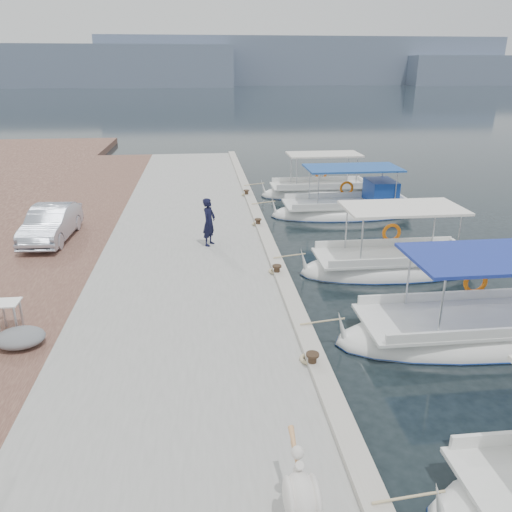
{
  "coord_description": "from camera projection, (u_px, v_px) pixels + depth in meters",
  "views": [
    {
      "loc": [
        -2.52,
        -12.32,
        6.4
      ],
      "look_at": [
        -1.0,
        1.38,
        1.2
      ],
      "focal_mm": 35.0,
      "sensor_mm": 36.0,
      "label": 1
    }
  ],
  "objects": [
    {
      "name": "ground",
      "position": [
        297.0,
        312.0,
        13.98
      ],
      "size": [
        400.0,
        400.0,
        0.0
      ],
      "primitive_type": "plane",
      "color": "black",
      "rests_on": "ground"
    },
    {
      "name": "concrete_quay",
      "position": [
        191.0,
        248.0,
        18.23
      ],
      "size": [
        6.0,
        40.0,
        0.5
      ],
      "primitive_type": "cube",
      "color": "#969691",
      "rests_on": "ground"
    },
    {
      "name": "quay_curb",
      "position": [
        266.0,
        237.0,
        18.41
      ],
      "size": [
        0.44,
        40.0,
        0.12
      ],
      "primitive_type": "cube",
      "color": "#B0AA9C",
      "rests_on": "concrete_quay"
    },
    {
      "name": "cobblestone_strip",
      "position": [
        49.0,
        253.0,
        17.72
      ],
      "size": [
        4.0,
        40.0,
        0.5
      ],
      "primitive_type": "cube",
      "color": "brown",
      "rests_on": "ground"
    },
    {
      "name": "distant_hills",
      "position": [
        277.0,
        65.0,
        201.72
      ],
      "size": [
        330.0,
        60.0,
        18.0
      ],
      "color": "slate",
      "rests_on": "ground"
    },
    {
      "name": "fishing_caique_b",
      "position": [
        483.0,
        333.0,
        12.62
      ],
      "size": [
        7.7,
        2.53,
        2.83
      ],
      "color": "white",
      "rests_on": "ground"
    },
    {
      "name": "fishing_caique_c",
      "position": [
        392.0,
        268.0,
        16.75
      ],
      "size": [
        6.31,
        2.31,
        2.83
      ],
      "color": "white",
      "rests_on": "ground"
    },
    {
      "name": "fishing_caique_d",
      "position": [
        348.0,
        211.0,
        23.17
      ],
      "size": [
        7.06,
        2.47,
        2.83
      ],
      "color": "white",
      "rests_on": "ground"
    },
    {
      "name": "fishing_caique_e",
      "position": [
        319.0,
        193.0,
        26.72
      ],
      "size": [
        6.31,
        2.19,
        2.83
      ],
      "color": "white",
      "rests_on": "ground"
    },
    {
      "name": "mooring_bollards",
      "position": [
        277.0,
        269.0,
        15.1
      ],
      "size": [
        0.28,
        20.28,
        0.33
      ],
      "color": "black",
      "rests_on": "concrete_quay"
    },
    {
      "name": "pelican",
      "position": [
        301.0,
        493.0,
        6.74
      ],
      "size": [
        0.45,
        1.29,
        1.01
      ],
      "color": "tan",
      "rests_on": "concrete_quay"
    },
    {
      "name": "fisherman",
      "position": [
        209.0,
        222.0,
        17.48
      ],
      "size": [
        0.65,
        0.74,
        1.7
      ],
      "primitive_type": "imported",
      "rotation": [
        0.0,
        0.0,
        1.09
      ],
      "color": "black",
      "rests_on": "concrete_quay"
    },
    {
      "name": "parked_car",
      "position": [
        51.0,
        223.0,
        18.1
      ],
      "size": [
        1.49,
        3.83,
        1.24
      ],
      "primitive_type": "imported",
      "rotation": [
        0.0,
        0.0,
        -0.05
      ],
      "color": "#B1B9CA",
      "rests_on": "cobblestone_strip"
    },
    {
      "name": "tarp_bundle",
      "position": [
        20.0,
        338.0,
        11.26
      ],
      "size": [
        1.1,
        0.9,
        0.4
      ],
      "primitive_type": "ellipsoid",
      "color": "slate",
      "rests_on": "cobblestone_strip"
    },
    {
      "name": "folding_table",
      "position": [
        8.0,
        310.0,
        11.83
      ],
      "size": [
        0.55,
        0.55,
        0.73
      ],
      "color": "silver",
      "rests_on": "cobblestone_strip"
    }
  ]
}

